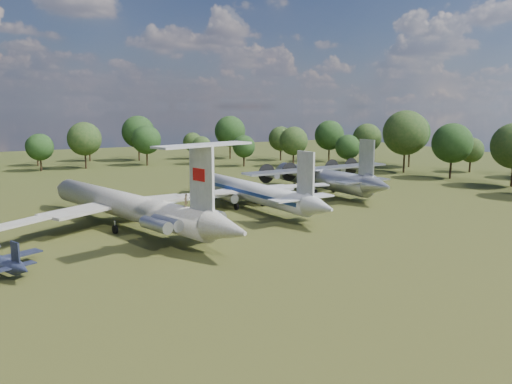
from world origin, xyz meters
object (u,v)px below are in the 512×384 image
an12_transport (321,181)px  tu104_jet (247,194)px  il62_airliner (126,210)px  person_on_il62 (186,200)px

an12_transport → tu104_jet: bearing=-167.6°
il62_airliner → an12_transport: size_ratio=1.37×
tu104_jet → person_on_il62: person_on_il62 is taller
tu104_jet → il62_airliner: bearing=-172.5°
il62_airliner → person_on_il62: 14.82m
il62_airliner → tu104_jet: size_ratio=1.13×
an12_transport → il62_airliner: bearing=-169.1°
il62_airliner → an12_transport: bearing=-2.1°
an12_transport → person_on_il62: (-38.33, -24.57, 3.46)m
il62_airliner → an12_transport: 43.71m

